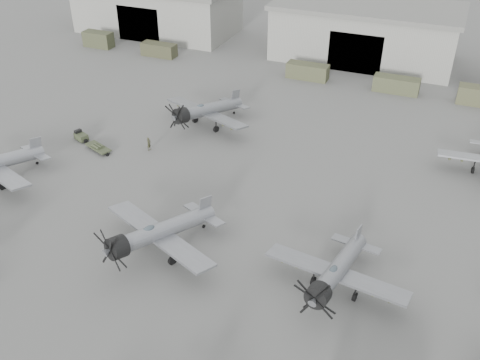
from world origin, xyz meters
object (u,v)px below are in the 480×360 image
at_px(aircraft_mid_2, 335,273).
at_px(tug_trailer, 87,141).
at_px(aircraft_far_0, 204,111).
at_px(aircraft_mid_1, 156,233).
at_px(ground_crew, 149,144).

height_order(aircraft_mid_2, tug_trailer, aircraft_mid_2).
distance_m(aircraft_mid_2, aircraft_far_0, 31.03).
height_order(aircraft_mid_1, aircraft_mid_2, aircraft_mid_1).
height_order(aircraft_far_0, tug_trailer, aircraft_far_0).
bearing_deg(aircraft_far_0, aircraft_mid_1, -53.38).
bearing_deg(aircraft_mid_2, ground_crew, 157.95).
relative_size(aircraft_mid_1, aircraft_far_0, 1.00).
relative_size(aircraft_mid_2, ground_crew, 7.24).
bearing_deg(tug_trailer, aircraft_mid_2, -0.30).
distance_m(aircraft_mid_1, tug_trailer, 22.53).
xyz_separation_m(aircraft_mid_2, tug_trailer, (-32.75, 12.71, -1.66)).
distance_m(tug_trailer, ground_crew, 7.60).
relative_size(aircraft_mid_2, tug_trailer, 1.92).
height_order(aircraft_mid_2, aircraft_far_0, aircraft_far_0).
relative_size(aircraft_far_0, ground_crew, 7.61).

